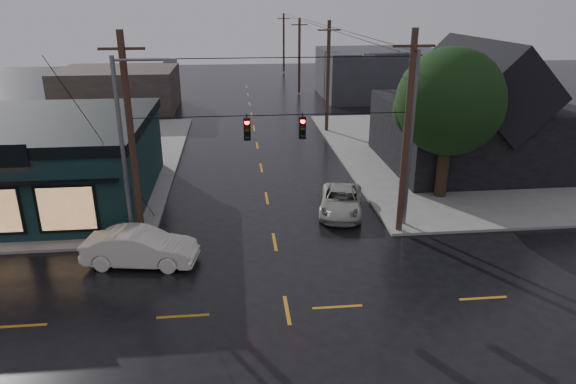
{
  "coord_description": "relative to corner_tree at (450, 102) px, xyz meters",
  "views": [
    {
      "loc": [
        -1.75,
        -16.97,
        11.39
      ],
      "look_at": [
        0.59,
        5.22,
        2.94
      ],
      "focal_mm": 32.0,
      "sensor_mm": 36.0,
      "label": 1
    }
  ],
  "objects": [
    {
      "name": "ground_plane",
      "position": [
        -10.47,
        -10.99,
        -5.84
      ],
      "size": [
        160.0,
        160.0,
        0.0
      ],
      "primitive_type": "plane",
      "color": "black"
    },
    {
      "name": "sidewalk_ne",
      "position": [
        9.53,
        9.01,
        -5.77
      ],
      "size": [
        28.0,
        28.0,
        0.15
      ],
      "primitive_type": "cube",
      "color": "slate",
      "rests_on": "ground"
    },
    {
      "name": "pizza_shop",
      "position": [
        -25.47,
        1.96,
        -3.29
      ],
      "size": [
        16.3,
        12.34,
        4.9
      ],
      "color": "black",
      "rests_on": "ground"
    },
    {
      "name": "ne_building",
      "position": [
        4.53,
        6.01,
        -1.37
      ],
      "size": [
        12.6,
        11.6,
        8.75
      ],
      "color": "black",
      "rests_on": "ground"
    },
    {
      "name": "corner_tree",
      "position": [
        0.0,
        0.0,
        0.0
      ],
      "size": [
        6.17,
        6.17,
        8.81
      ],
      "color": "black",
      "rests_on": "ground"
    },
    {
      "name": "utility_pole_nw",
      "position": [
        -16.97,
        -4.49,
        -5.84
      ],
      "size": [
        2.0,
        0.32,
        10.15
      ],
      "primitive_type": null,
      "color": "black",
      "rests_on": "ground"
    },
    {
      "name": "utility_pole_ne",
      "position": [
        -3.97,
        -4.49,
        -5.84
      ],
      "size": [
        2.0,
        0.32,
        10.15
      ],
      "primitive_type": null,
      "color": "black",
      "rests_on": "ground"
    },
    {
      "name": "utility_pole_far_a",
      "position": [
        -3.97,
        17.01,
        -5.84
      ],
      "size": [
        2.0,
        0.32,
        9.65
      ],
      "primitive_type": null,
      "color": "black",
      "rests_on": "ground"
    },
    {
      "name": "utility_pole_far_b",
      "position": [
        -3.97,
        37.01,
        -5.84
      ],
      "size": [
        2.0,
        0.32,
        9.15
      ],
      "primitive_type": null,
      "color": "black",
      "rests_on": "ground"
    },
    {
      "name": "utility_pole_far_c",
      "position": [
        -3.97,
        57.01,
        -5.84
      ],
      "size": [
        2.0,
        0.32,
        9.15
      ],
      "primitive_type": null,
      "color": "black",
      "rests_on": "ground"
    },
    {
      "name": "span_signal_assembly",
      "position": [
        -10.38,
        -4.49,
        -0.15
      ],
      "size": [
        13.0,
        0.48,
        1.23
      ],
      "color": "black",
      "rests_on": "ground"
    },
    {
      "name": "streetlight_nw",
      "position": [
        -17.27,
        -5.19,
        -5.84
      ],
      "size": [
        5.4,
        0.3,
        9.15
      ],
      "primitive_type": null,
      "color": "#5C5E60",
      "rests_on": "ground"
    },
    {
      "name": "streetlight_ne",
      "position": [
        -3.47,
        -3.79,
        -5.84
      ],
      "size": [
        5.4,
        0.3,
        9.15
      ],
      "primitive_type": null,
      "color": "#5C5E60",
      "rests_on": "ground"
    },
    {
      "name": "bg_building_west",
      "position": [
        -24.47,
        29.01,
        -3.64
      ],
      "size": [
        12.0,
        10.0,
        4.4
      ],
      "primitive_type": "cube",
      "color": "#2F2822",
      "rests_on": "ground"
    },
    {
      "name": "bg_building_east",
      "position": [
        5.53,
        34.01,
        -3.04
      ],
      "size": [
        14.0,
        12.0,
        5.6
      ],
      "primitive_type": "cube",
      "color": "#2B2A30",
      "rests_on": "ground"
    },
    {
      "name": "sedan_cream",
      "position": [
        -16.69,
        -6.6,
        -5.01
      ],
      "size": [
        5.28,
        2.54,
        1.67
      ],
      "primitive_type": "imported",
      "rotation": [
        0.0,
        0.0,
        1.41
      ],
      "color": "beige",
      "rests_on": "ground"
    },
    {
      "name": "suv_silver",
      "position": [
        -6.45,
        -1.64,
        -5.15
      ],
      "size": [
        3.36,
        5.36,
        1.38
      ],
      "primitive_type": "imported",
      "rotation": [
        0.0,
        0.0,
        -0.23
      ],
      "color": "#A0A094",
      "rests_on": "ground"
    }
  ]
}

